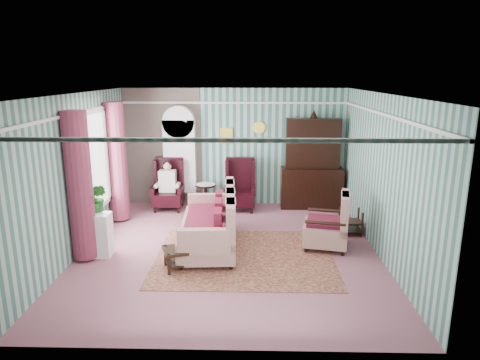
{
  "coord_description": "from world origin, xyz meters",
  "views": [
    {
      "loc": [
        0.4,
        -7.5,
        3.25
      ],
      "look_at": [
        0.2,
        0.6,
        1.22
      ],
      "focal_mm": 32.0,
      "sensor_mm": 36.0,
      "label": 1
    }
  ],
  "objects_px": {
    "dresser_hutch": "(312,161)",
    "nest_table": "(350,222)",
    "wingback_right": "(240,185)",
    "coffee_table": "(191,257)",
    "seated_woman": "(168,186)",
    "round_side_table": "(206,196)",
    "floral_armchair": "(326,225)",
    "sofa": "(208,224)",
    "bookcase": "(180,161)",
    "wingback_left": "(168,185)",
    "plant_stand": "(96,235)"
  },
  "relations": [
    {
      "from": "plant_stand",
      "to": "coffee_table",
      "type": "xyz_separation_m",
      "value": [
        1.79,
        -0.44,
        -0.21
      ]
    },
    {
      "from": "wingback_right",
      "to": "coffee_table",
      "type": "relative_size",
      "value": 1.33
    },
    {
      "from": "nest_table",
      "to": "round_side_table",
      "type": "bearing_deg",
      "value": 151.8
    },
    {
      "from": "bookcase",
      "to": "plant_stand",
      "type": "bearing_deg",
      "value": -108.49
    },
    {
      "from": "wingback_right",
      "to": "sofa",
      "type": "bearing_deg",
      "value": -103.49
    },
    {
      "from": "sofa",
      "to": "nest_table",
      "type": "bearing_deg",
      "value": -78.72
    },
    {
      "from": "round_side_table",
      "to": "coffee_table",
      "type": "xyz_separation_m",
      "value": [
        0.09,
        -3.34,
        -0.11
      ]
    },
    {
      "from": "dresser_hutch",
      "to": "seated_woman",
      "type": "relative_size",
      "value": 2.0
    },
    {
      "from": "bookcase",
      "to": "dresser_hutch",
      "type": "height_order",
      "value": "dresser_hutch"
    },
    {
      "from": "bookcase",
      "to": "coffee_table",
      "type": "bearing_deg",
      "value": -78.25
    },
    {
      "from": "nest_table",
      "to": "sofa",
      "type": "xyz_separation_m",
      "value": [
        -2.87,
        -0.74,
        0.18
      ]
    },
    {
      "from": "wingback_right",
      "to": "sofa",
      "type": "xyz_separation_m",
      "value": [
        -0.55,
        -2.29,
        -0.17
      ]
    },
    {
      "from": "bookcase",
      "to": "seated_woman",
      "type": "bearing_deg",
      "value": -122.66
    },
    {
      "from": "bookcase",
      "to": "coffee_table",
      "type": "xyz_separation_m",
      "value": [
        0.74,
        -3.58,
        -0.93
      ]
    },
    {
      "from": "dresser_hutch",
      "to": "coffee_table",
      "type": "xyz_separation_m",
      "value": [
        -2.51,
        -3.46,
        -0.99
      ]
    },
    {
      "from": "plant_stand",
      "to": "sofa",
      "type": "relative_size",
      "value": 0.35
    },
    {
      "from": "wingback_left",
      "to": "wingback_right",
      "type": "bearing_deg",
      "value": 0.0
    },
    {
      "from": "sofa",
      "to": "floral_armchair",
      "type": "distance_m",
      "value": 2.23
    },
    {
      "from": "seated_woman",
      "to": "sofa",
      "type": "relative_size",
      "value": 0.52
    },
    {
      "from": "dresser_hutch",
      "to": "floral_armchair",
      "type": "height_order",
      "value": "dresser_hutch"
    },
    {
      "from": "sofa",
      "to": "bookcase",
      "type": "bearing_deg",
      "value": 16.25
    },
    {
      "from": "dresser_hutch",
      "to": "round_side_table",
      "type": "distance_m",
      "value": 2.75
    },
    {
      "from": "dresser_hutch",
      "to": "seated_woman",
      "type": "bearing_deg",
      "value": -175.59
    },
    {
      "from": "wingback_right",
      "to": "seated_woman",
      "type": "relative_size",
      "value": 1.06
    },
    {
      "from": "seated_woman",
      "to": "floral_armchair",
      "type": "relative_size",
      "value": 1.32
    },
    {
      "from": "wingback_left",
      "to": "bookcase",
      "type": "bearing_deg",
      "value": 57.34
    },
    {
      "from": "floral_armchair",
      "to": "seated_woman",
      "type": "bearing_deg",
      "value": 68.39
    },
    {
      "from": "dresser_hutch",
      "to": "sofa",
      "type": "xyz_separation_m",
      "value": [
        -2.3,
        -2.56,
        -0.73
      ]
    },
    {
      "from": "seated_woman",
      "to": "plant_stand",
      "type": "distance_m",
      "value": 2.87
    },
    {
      "from": "dresser_hutch",
      "to": "nest_table",
      "type": "distance_m",
      "value": 2.11
    },
    {
      "from": "round_side_table",
      "to": "floral_armchair",
      "type": "relative_size",
      "value": 0.67
    },
    {
      "from": "bookcase",
      "to": "wingback_right",
      "type": "relative_size",
      "value": 1.79
    },
    {
      "from": "seated_woman",
      "to": "bookcase",
      "type": "bearing_deg",
      "value": 57.34
    },
    {
      "from": "bookcase",
      "to": "dresser_hutch",
      "type": "relative_size",
      "value": 0.95
    },
    {
      "from": "wingback_left",
      "to": "round_side_table",
      "type": "height_order",
      "value": "wingback_left"
    },
    {
      "from": "seated_woman",
      "to": "round_side_table",
      "type": "height_order",
      "value": "seated_woman"
    },
    {
      "from": "round_side_table",
      "to": "coffee_table",
      "type": "distance_m",
      "value": 3.34
    },
    {
      "from": "wingback_left",
      "to": "nest_table",
      "type": "relative_size",
      "value": 2.31
    },
    {
      "from": "dresser_hutch",
      "to": "round_side_table",
      "type": "xyz_separation_m",
      "value": [
        -2.6,
        -0.12,
        -0.88
      ]
    },
    {
      "from": "wingback_left",
      "to": "sofa",
      "type": "height_order",
      "value": "wingback_left"
    },
    {
      "from": "coffee_table",
      "to": "round_side_table",
      "type": "bearing_deg",
      "value": 91.62
    },
    {
      "from": "coffee_table",
      "to": "dresser_hutch",
      "type": "bearing_deg",
      "value": 54.09
    },
    {
      "from": "bookcase",
      "to": "wingback_right",
      "type": "xyz_separation_m",
      "value": [
        1.5,
        -0.39,
        -0.5
      ]
    },
    {
      "from": "round_side_table",
      "to": "wingback_left",
      "type": "bearing_deg",
      "value": -170.54
    },
    {
      "from": "round_side_table",
      "to": "floral_armchair",
      "type": "xyz_separation_m",
      "value": [
        2.53,
        -2.4,
        0.15
      ]
    },
    {
      "from": "bookcase",
      "to": "sofa",
      "type": "distance_m",
      "value": 2.92
    },
    {
      "from": "nest_table",
      "to": "sofa",
      "type": "distance_m",
      "value": 2.97
    },
    {
      "from": "wingback_right",
      "to": "sofa",
      "type": "distance_m",
      "value": 2.36
    },
    {
      "from": "bookcase",
      "to": "floral_armchair",
      "type": "distance_m",
      "value": 4.19
    },
    {
      "from": "floral_armchair",
      "to": "sofa",
      "type": "bearing_deg",
      "value": 102.76
    }
  ]
}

